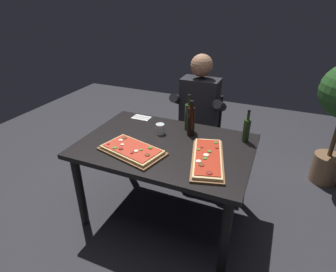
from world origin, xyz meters
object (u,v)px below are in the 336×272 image
Objects in this scene: tumbler_near_camera at (160,129)px; diner_chair at (200,130)px; vinegar_bottle_green at (247,130)px; seated_diner at (198,113)px; oil_bottle_amber at (191,121)px; pizza_rectangular_left at (208,158)px; pizza_rectangular_front at (132,150)px; wine_bottle_dark at (189,116)px; dining_table at (166,154)px.

diner_chair is at bearing 76.67° from tumbler_near_camera.
diner_chair is (-0.55, 0.55, -0.36)m from vinegar_bottle_green.
tumbler_near_camera is 0.10× the size of diner_chair.
vinegar_bottle_green is 0.70m from seated_diner.
tumbler_near_camera is (-0.26, -0.08, -0.09)m from oil_bottle_amber.
seated_diner is at bearing 100.27° from oil_bottle_amber.
pizza_rectangular_left is 1.06m from diner_chair.
pizza_rectangular_left is at bearing -70.60° from diner_chair.
tumbler_near_camera is (0.07, 0.38, 0.03)m from pizza_rectangular_front.
oil_bottle_amber reaches higher than pizza_rectangular_front.
oil_bottle_amber reaches higher than vinegar_bottle_green.
tumbler_near_camera is (-0.20, -0.18, -0.08)m from wine_bottle_dark.
pizza_rectangular_left is (0.57, 0.11, -0.00)m from pizza_rectangular_front.
pizza_rectangular_front is at bearing -168.71° from pizza_rectangular_left.
pizza_rectangular_front is at bearing -125.24° from oil_bottle_amber.
diner_chair is (-0.09, 0.62, -0.39)m from oil_bottle_amber.
diner_chair is 0.65× the size of seated_diner.
pizza_rectangular_front is 1.70× the size of wine_bottle_dark.
diner_chair is 0.28m from seated_diner.
dining_table is 1.05× the size of seated_diner.
pizza_rectangular_left is at bearing -27.82° from tumbler_near_camera.
oil_bottle_amber is 0.53m from seated_diner.
wine_bottle_dark reaches higher than oil_bottle_amber.
oil_bottle_amber is 0.74m from diner_chair.
diner_chair is at bearing 77.87° from pizza_rectangular_front.
diner_chair is (0.05, 0.86, -0.16)m from dining_table.
seated_diner is at bearing -90.00° from diner_chair.
pizza_rectangular_front is at bearing -99.89° from tumbler_near_camera.
pizza_rectangular_front is 0.99m from seated_diner.
wine_bottle_dark is at bearing 119.82° from oil_bottle_amber.
oil_bottle_amber is 3.50× the size of tumbler_near_camera.
dining_table is at bearing -93.53° from seated_diner.
dining_table is at bearing -103.47° from wine_bottle_dark.
tumbler_near_camera reaches higher than pizza_rectangular_front.
seated_diner is (-0.09, 0.50, -0.13)m from oil_bottle_amber.
pizza_rectangular_front is at bearing -129.71° from dining_table.
vinegar_bottle_green is at bearing -2.70° from wine_bottle_dark.
diner_chair is (0.23, 1.08, -0.27)m from pizza_rectangular_front.
vinegar_bottle_green is at bearing 34.38° from pizza_rectangular_front.
pizza_rectangular_front is 1.14m from diner_chair.
diner_chair reaches higher than pizza_rectangular_front.
wine_bottle_dark is at bearing 177.30° from vinegar_bottle_green.
oil_bottle_amber is at bearing 59.61° from dining_table.
pizza_rectangular_left is 0.72× the size of diner_chair.
tumbler_near_camera is (-0.12, 0.16, 0.14)m from dining_table.
oil_bottle_amber reaches higher than pizza_rectangular_left.
seated_diner reaches higher than oil_bottle_amber.
diner_chair is (0.17, 0.70, -0.30)m from tumbler_near_camera.
oil_bottle_amber reaches higher than dining_table.
diner_chair is at bearing 86.96° from dining_table.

